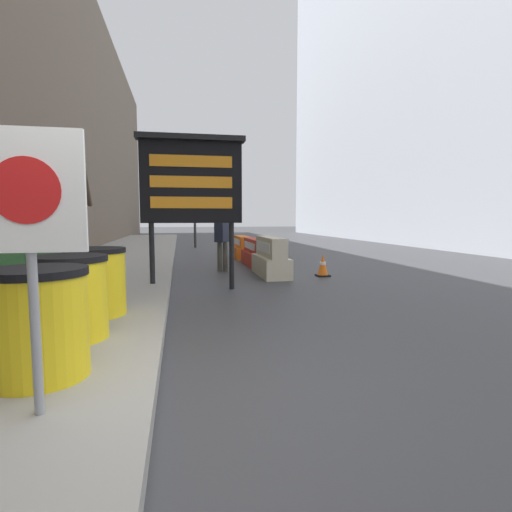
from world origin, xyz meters
TOP-DOWN VIEW (x-y plane):
  - ground_plane at (0.00, 0.00)m, footprint 120.00×120.00m
  - building_left_facade at (-3.56, 9.80)m, footprint 0.40×50.40m
  - bare_tree at (-2.69, 8.70)m, footprint 1.37×1.38m
  - barrel_drum_foreground at (-0.90, 0.46)m, footprint 0.76×0.76m
  - barrel_drum_middle at (-0.93, 1.50)m, footprint 0.76×0.76m
  - barrel_drum_back at (-0.88, 2.54)m, footprint 0.76×0.76m
  - warning_sign at (-0.71, -0.20)m, footprint 0.68×0.08m
  - message_board at (0.44, 4.97)m, footprint 2.04×0.36m
  - jersey_barrier_cream at (2.39, 6.64)m, footprint 0.62×1.87m
  - jersey_barrier_red_striped at (2.39, 8.79)m, footprint 0.50×2.10m
  - jersey_barrier_orange_near at (2.39, 11.07)m, footprint 0.64×1.64m
  - traffic_cone_near at (3.61, 6.28)m, footprint 0.31×0.31m
  - traffic_cone_mid at (3.40, 12.46)m, footprint 0.43×0.43m
  - traffic_light_near_curb at (0.93, 16.45)m, footprint 0.28×0.45m
  - pedestrian_worker at (1.31, 7.66)m, footprint 0.45×0.50m

SIDE VIEW (x-z plane):
  - ground_plane at x=0.00m, z-range 0.00..0.00m
  - traffic_cone_near at x=3.61m, z-range -0.01..0.55m
  - jersey_barrier_orange_near at x=2.39m, z-range -0.05..0.72m
  - jersey_barrier_red_striped at x=2.39m, z-range -0.05..0.75m
  - traffic_cone_mid at x=3.40m, z-range -0.01..0.76m
  - jersey_barrier_cream at x=2.39m, z-range -0.06..0.89m
  - barrel_drum_foreground at x=-0.90m, z-range 0.16..1.04m
  - barrel_drum_middle at x=-0.93m, z-range 0.16..1.04m
  - barrel_drum_back at x=-0.88m, z-range 0.16..1.04m
  - pedestrian_worker at x=1.31m, z-range 0.15..1.77m
  - warning_sign at x=-0.71m, z-range 0.55..2.35m
  - bare_tree at x=-2.69m, z-range 0.22..3.00m
  - message_board at x=0.44m, z-range 0.63..3.60m
  - traffic_light_near_curb at x=0.93m, z-range 0.84..4.54m
  - building_left_facade at x=-3.56m, z-range 0.00..11.39m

